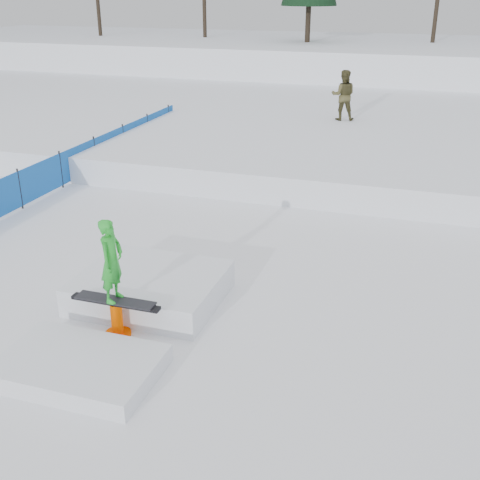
% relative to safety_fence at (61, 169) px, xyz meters
% --- Properties ---
extents(ground, '(120.00, 120.00, 0.00)m').
position_rel_safety_fence_xyz_m(ground, '(6.50, -6.60, -0.55)').
color(ground, white).
extents(snow_berm, '(60.00, 14.00, 2.40)m').
position_rel_safety_fence_xyz_m(snow_berm, '(6.50, 23.40, 0.65)').
color(snow_berm, white).
rests_on(snow_berm, ground).
extents(snow_midrise, '(50.00, 18.00, 0.80)m').
position_rel_safety_fence_xyz_m(snow_midrise, '(6.50, 9.40, -0.15)').
color(snow_midrise, white).
rests_on(snow_midrise, ground).
extents(safety_fence, '(0.05, 16.00, 1.10)m').
position_rel_safety_fence_xyz_m(safety_fence, '(0.00, 0.00, 0.00)').
color(safety_fence, '#1458B5').
rests_on(safety_fence, ground).
extents(walker_olive, '(1.00, 0.84, 1.84)m').
position_rel_safety_fence_xyz_m(walker_olive, '(6.84, 8.30, 1.17)').
color(walker_olive, '#443F21').
rests_on(walker_olive, snow_midrise).
extents(jib_rail_feature, '(2.60, 4.40, 2.11)m').
position_rel_safety_fence_xyz_m(jib_rail_feature, '(5.51, -6.16, -0.25)').
color(jib_rail_feature, white).
rests_on(jib_rail_feature, ground).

